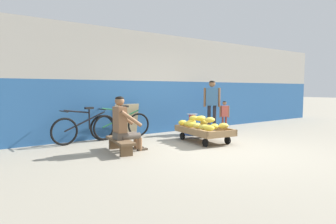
{
  "coord_description": "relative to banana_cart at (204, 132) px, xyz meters",
  "views": [
    {
      "loc": [
        -4.27,
        -4.13,
        1.29
      ],
      "look_at": [
        -0.5,
        1.24,
        0.75
      ],
      "focal_mm": 30.18,
      "sensor_mm": 36.0,
      "label": 1
    }
  ],
  "objects": [
    {
      "name": "customer_adult",
      "position": [
        1.22,
        1.01,
        0.71
      ],
      "size": [
        0.38,
        0.36,
        1.53
      ],
      "color": "#232328",
      "rests_on": "ground"
    },
    {
      "name": "customer_child",
      "position": [
        1.4,
        0.67,
        0.34
      ],
      "size": [
        0.27,
        0.2,
        0.94
      ],
      "color": "brown",
      "rests_on": "ground"
    },
    {
      "name": "vendor_seated",
      "position": [
        -2.09,
        0.12,
        0.33
      ],
      "size": [
        0.69,
        0.49,
        1.14
      ],
      "color": "brown",
      "rests_on": "ground"
    },
    {
      "name": "bicycle_near_left",
      "position": [
        -2.41,
        1.53,
        0.11
      ],
      "size": [
        1.66,
        0.48,
        0.86
      ],
      "color": "black",
      "rests_on": "ground"
    },
    {
      "name": "low_bench",
      "position": [
        -2.18,
        0.12,
        -0.04
      ],
      "size": [
        0.45,
        1.13,
        0.27
      ],
      "color": "brown",
      "rests_on": "ground"
    },
    {
      "name": "sign_board",
      "position": [
        -1.23,
        1.75,
        0.2
      ],
      "size": [
        0.7,
        0.18,
        0.89
      ],
      "color": "#C6B289",
      "rests_on": "ground"
    },
    {
      "name": "ground_plane",
      "position": [
        -0.36,
        -0.94,
        -0.24
      ],
      "size": [
        80.0,
        80.0,
        0.0
      ],
      "primitive_type": "plane",
      "color": "gray"
    },
    {
      "name": "back_wall",
      "position": [
        -0.36,
        1.97,
        1.2
      ],
      "size": [
        16.0,
        0.3,
        2.87
      ],
      "color": "#2D609E",
      "rests_on": "ground"
    },
    {
      "name": "plastic_crate",
      "position": [
        0.45,
        0.99,
        -0.09
      ],
      "size": [
        0.36,
        0.28,
        0.3
      ],
      "color": "#234CA8",
      "rests_on": "ground"
    },
    {
      "name": "banana_pile",
      "position": [
        -0.07,
        0.05,
        0.22
      ],
      "size": [
        0.97,
        1.41,
        0.27
      ],
      "color": "gold",
      "rests_on": "banana_cart"
    },
    {
      "name": "weighing_scale",
      "position": [
        0.45,
        0.99,
        0.21
      ],
      "size": [
        0.3,
        0.3,
        0.29
      ],
      "color": "#28282D",
      "rests_on": "plastic_crate"
    },
    {
      "name": "bicycle_far_left",
      "position": [
        -1.45,
        1.6,
        0.11
      ],
      "size": [
        1.66,
        0.48,
        0.86
      ],
      "color": "black",
      "rests_on": "ground"
    },
    {
      "name": "banana_cart",
      "position": [
        0.0,
        0.0,
        0.0
      ],
      "size": [
        1.01,
        1.53,
        0.36
      ],
      "color": "#99754C",
      "rests_on": "ground"
    },
    {
      "name": "shopping_bag",
      "position": [
        0.46,
        0.47,
        -0.12
      ],
      "size": [
        0.18,
        0.12,
        0.24
      ],
      "primitive_type": "cube",
      "color": "#D13D4C",
      "rests_on": "ground"
    }
  ]
}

